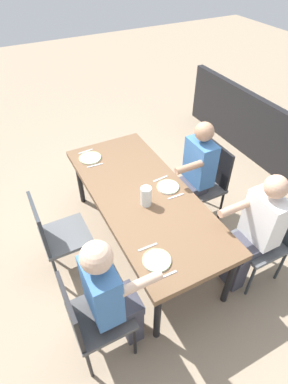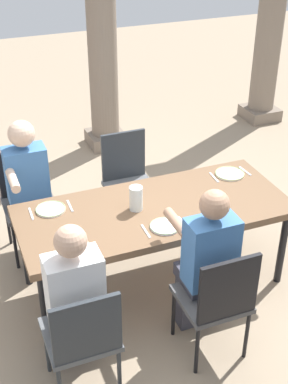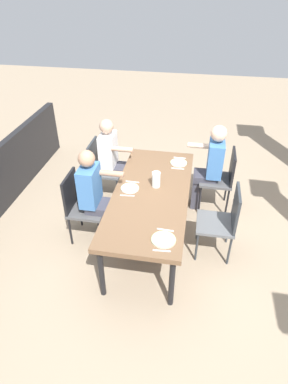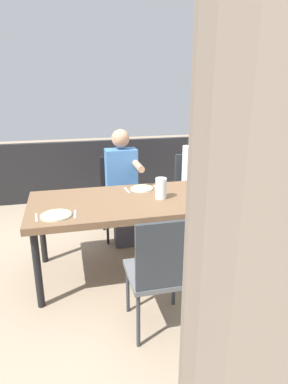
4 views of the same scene
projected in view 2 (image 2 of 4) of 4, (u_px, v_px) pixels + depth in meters
ground_plane at (154, 281)px, 4.47m from camera, size 16.00×16.00×0.00m
dining_table at (154, 214)px, 4.12m from camera, size 2.10×0.89×0.73m
chair_west_north at (28, 196)px, 4.63m from camera, size 0.44×0.44×0.92m
chair_west_south at (83, 336)px, 3.25m from camera, size 0.44×0.44×0.90m
chair_mid_north at (128, 177)px, 4.93m from camera, size 0.44×0.44×0.93m
chair_mid_south at (218, 298)px, 3.54m from camera, size 0.44×0.44×0.92m
diner_woman_green at (74, 298)px, 3.32m from camera, size 0.35×0.49×1.26m
diner_man_white at (29, 190)px, 4.40m from camera, size 0.34×0.50×1.28m
diner_guest_third at (205, 261)px, 3.63m from camera, size 0.34×0.49×1.27m
stone_column_centre at (102, 30)px, 5.97m from camera, size 0.44×0.44×2.87m
stone_column_far at (271, 20)px, 6.71m from camera, size 0.44×0.44×2.71m
plate_0 at (51, 209)px, 4.06m from camera, size 0.23×0.23×0.02m
fork_0 at (31, 214)px, 4.02m from camera, size 0.02×0.17×0.01m
spoon_0 at (70, 206)px, 4.11m from camera, size 0.02×0.17×0.01m
plate_1 at (165, 226)px, 3.87m from camera, size 0.22×0.22×0.02m
fork_1 at (146, 231)px, 3.83m from camera, size 0.02×0.17×0.01m
spoon_1 at (184, 223)px, 3.92m from camera, size 0.03×0.17×0.01m
plate_2 at (230, 174)px, 4.54m from camera, size 0.25×0.25×0.02m
fork_2 at (214, 177)px, 4.49m from camera, size 0.03×0.17×0.01m
spoon_2 at (245, 171)px, 4.59m from camera, size 0.03×0.17×0.01m
water_pitcher at (136, 199)px, 4.04m from camera, size 0.10×0.10×0.19m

